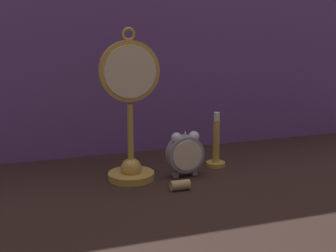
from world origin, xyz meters
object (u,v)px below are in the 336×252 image
wine_cork (179,185)px  pocket_watch_on_stand (130,117)px  alarm_clock_twin_bell (185,152)px  brass_candlestick (216,149)px

wine_cork → pocket_watch_on_stand: bearing=127.4°
alarm_clock_twin_bell → pocket_watch_on_stand: bearing=170.3°
wine_cork → brass_candlestick: bearing=41.4°
pocket_watch_on_stand → alarm_clock_twin_bell: (0.12, -0.02, -0.09)m
alarm_clock_twin_bell → wine_cork: (-0.05, -0.08, -0.05)m
pocket_watch_on_stand → alarm_clock_twin_bell: size_ratio=3.21×
pocket_watch_on_stand → wine_cork: size_ratio=8.20×
pocket_watch_on_stand → brass_candlestick: size_ratio=2.50×
pocket_watch_on_stand → wine_cork: pocket_watch_on_stand is taller
pocket_watch_on_stand → alarm_clock_twin_bell: bearing=-9.7°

